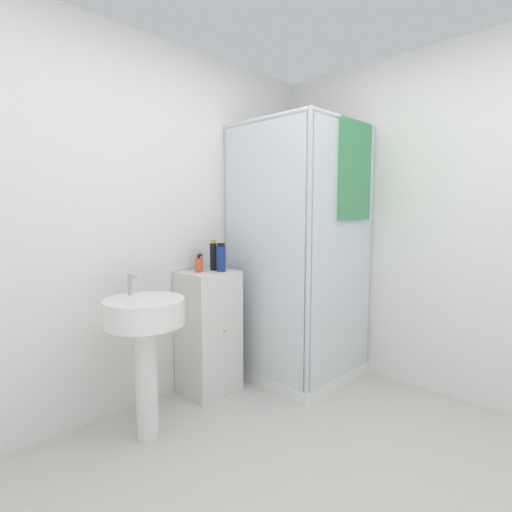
% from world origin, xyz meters
% --- Properties ---
extents(wall_back, '(6.40, 0.06, 2.50)m').
position_xyz_m(wall_back, '(0.00, 1.70, 1.25)').
color(wall_back, white).
rests_on(wall_back, ground_plane).
extents(wall_right, '(0.06, 6.40, 2.50)m').
position_xyz_m(wall_right, '(1.70, 0.00, 1.25)').
color(wall_right, white).
rests_on(wall_right, ground_plane).
extents(shower_enclosure, '(0.85, 0.88, 2.01)m').
position_xyz_m(shower_enclosure, '(1.20, 1.16, 0.59)').
color(shower_enclosure, white).
rests_on(shower_enclosure, ground_plane).
extents(vanity_cabinet, '(0.38, 0.35, 0.91)m').
position_xyz_m(vanity_cabinet, '(0.51, 1.50, 0.45)').
color(vanity_cabinet, silver).
rests_on(vanity_cabinet, ground_plane).
extents(sink, '(0.46, 0.46, 0.97)m').
position_xyz_m(sink, '(-0.14, 1.28, 0.65)').
color(sink, white).
rests_on(sink, ground_plane).
extents(soap_dispenser, '(0.05, 0.06, 0.13)m').
position_xyz_m(soap_dispenser, '(0.45, 1.52, 0.96)').
color(soap_dispenser, '#E5562D').
rests_on(soap_dispenser, vanity_cabinet).
extents(shampoo_bottle_tall_black, '(0.05, 0.05, 0.22)m').
position_xyz_m(shampoo_bottle_tall_black, '(0.58, 1.51, 1.01)').
color(shampoo_bottle_tall_black, black).
rests_on(shampoo_bottle_tall_black, vanity_cabinet).
extents(shampoo_bottle_blue, '(0.07, 0.07, 0.21)m').
position_xyz_m(shampoo_bottle_blue, '(0.58, 1.42, 1.01)').
color(shampoo_bottle_blue, navy).
rests_on(shampoo_bottle_blue, vanity_cabinet).
extents(lotion_bottle_white, '(0.06, 0.06, 0.16)m').
position_xyz_m(lotion_bottle_white, '(0.50, 1.58, 0.97)').
color(lotion_bottle_white, '#B299C6').
rests_on(lotion_bottle_white, vanity_cabinet).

